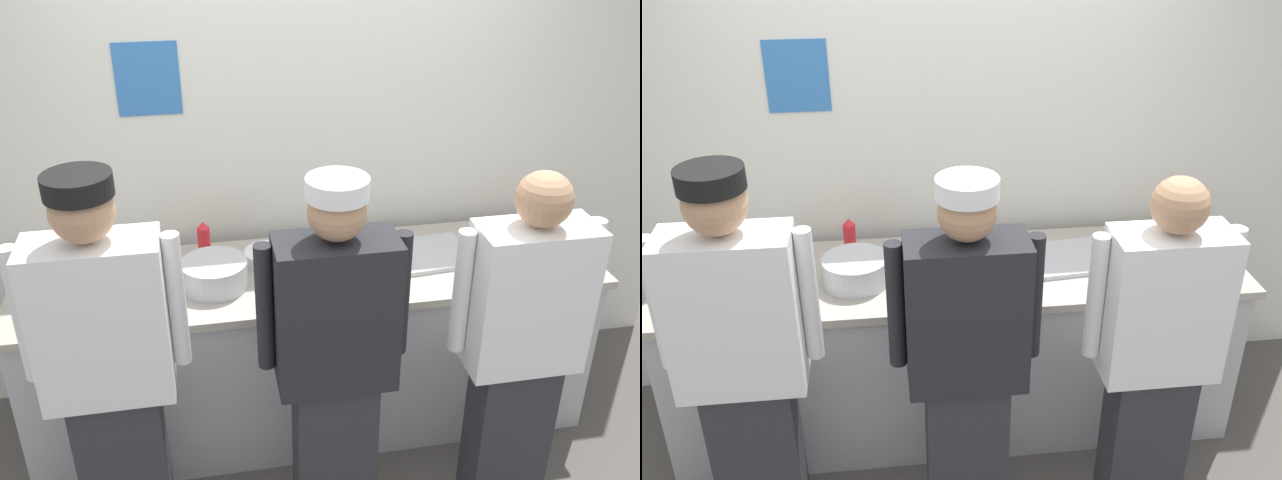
% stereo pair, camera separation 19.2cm
% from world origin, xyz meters
% --- Properties ---
extents(ground_plane, '(9.00, 9.00, 0.00)m').
position_xyz_m(ground_plane, '(0.00, 0.00, 0.00)').
color(ground_plane, '#514C47').
extents(wall_back, '(4.46, 0.11, 2.77)m').
position_xyz_m(wall_back, '(-0.00, 0.90, 1.38)').
color(wall_back, silver).
rests_on(wall_back, ground).
extents(prep_counter, '(2.84, 0.75, 0.92)m').
position_xyz_m(prep_counter, '(0.00, 0.40, 0.46)').
color(prep_counter, '#B2B2B7').
rests_on(prep_counter, ground).
extents(chef_near_left, '(0.63, 0.24, 1.76)m').
position_xyz_m(chef_near_left, '(-0.90, -0.26, 0.95)').
color(chef_near_left, '#2D2D33').
rests_on(chef_near_left, ground).
extents(chef_center, '(0.61, 0.24, 1.70)m').
position_xyz_m(chef_center, '(-0.02, -0.31, 0.91)').
color(chef_center, '#2D2D33').
rests_on(chef_center, ground).
extents(chef_far_right, '(0.61, 0.24, 1.68)m').
position_xyz_m(chef_far_right, '(0.76, -0.33, 0.89)').
color(chef_far_right, '#2D2D33').
rests_on(chef_far_right, ground).
extents(plate_stack_front, '(0.22, 0.22, 0.06)m').
position_xyz_m(plate_stack_front, '(-0.81, 0.45, 0.95)').
color(plate_stack_front, white).
rests_on(plate_stack_front, prep_counter).
extents(plate_stack_rear, '(0.23, 0.23, 0.06)m').
position_xyz_m(plate_stack_rear, '(-0.20, 0.52, 0.95)').
color(plate_stack_rear, white).
rests_on(plate_stack_rear, prep_counter).
extents(mixing_bowl_steel, '(0.31, 0.31, 0.13)m').
position_xyz_m(mixing_bowl_steel, '(-0.47, 0.33, 0.99)').
color(mixing_bowl_steel, '#B7BABF').
rests_on(mixing_bowl_steel, prep_counter).
extents(sheet_tray, '(0.47, 0.39, 0.02)m').
position_xyz_m(sheet_tray, '(0.59, 0.42, 0.93)').
color(sheet_tray, '#B7BABF').
rests_on(sheet_tray, prep_counter).
extents(squeeze_bottle_primary, '(0.06, 0.06, 0.19)m').
position_xyz_m(squeeze_bottle_primary, '(-0.50, 0.64, 1.01)').
color(squeeze_bottle_primary, red).
rests_on(squeeze_bottle_primary, prep_counter).
extents(squeeze_bottle_secondary, '(0.06, 0.06, 0.20)m').
position_xyz_m(squeeze_bottle_secondary, '(1.23, 0.58, 1.02)').
color(squeeze_bottle_secondary, red).
rests_on(squeeze_bottle_secondary, prep_counter).
extents(ramekin_yellow_sauce, '(0.08, 0.08, 0.05)m').
position_xyz_m(ramekin_yellow_sauce, '(0.04, 0.19, 0.95)').
color(ramekin_yellow_sauce, white).
rests_on(ramekin_yellow_sauce, prep_counter).
extents(ramekin_red_sauce, '(0.10, 0.10, 0.04)m').
position_xyz_m(ramekin_red_sauce, '(-1.02, 0.47, 0.95)').
color(ramekin_red_sauce, white).
rests_on(ramekin_red_sauce, prep_counter).
extents(ramekin_orange_sauce, '(0.10, 0.10, 0.04)m').
position_xyz_m(ramekin_orange_sauce, '(1.06, 0.36, 0.94)').
color(ramekin_orange_sauce, white).
rests_on(ramekin_orange_sauce, prep_counter).
extents(deli_cup, '(0.09, 0.09, 0.09)m').
position_xyz_m(deli_cup, '(0.29, 0.60, 0.97)').
color(deli_cup, white).
rests_on(deli_cup, prep_counter).
extents(chefs_knife, '(0.27, 0.03, 0.02)m').
position_xyz_m(chefs_knife, '(0.49, 0.56, 0.93)').
color(chefs_knife, '#B7BABF').
rests_on(chefs_knife, prep_counter).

